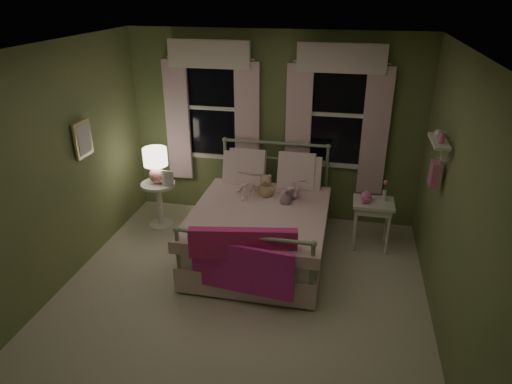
% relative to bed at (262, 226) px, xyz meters
% --- Properties ---
extents(room_shell, '(4.20, 4.20, 4.20)m').
position_rel_bed_xyz_m(room_shell, '(-0.06, -1.00, 0.92)').
color(room_shell, beige).
rests_on(room_shell, ground).
extents(bed, '(1.58, 2.04, 1.18)m').
position_rel_bed_xyz_m(bed, '(0.00, 0.00, 0.00)').
color(bed, white).
rests_on(bed, ground).
extents(pink_throw, '(1.10, 0.29, 0.71)m').
position_rel_bed_xyz_m(pink_throw, '(-0.00, -1.03, 0.23)').
color(pink_throw, '#DF2B7B').
rests_on(pink_throw, bed).
extents(child_left, '(0.29, 0.21, 0.77)m').
position_rel_bed_xyz_m(child_left, '(-0.28, 0.42, 0.57)').
color(child_left, '#F7D1DD').
rests_on(child_left, bed).
extents(child_right, '(0.39, 0.31, 0.75)m').
position_rel_bed_xyz_m(child_right, '(0.28, 0.42, 0.56)').
color(child_right, '#F7D1DD').
rests_on(child_right, bed).
extents(book_left, '(0.23, 0.17, 0.26)m').
position_rel_bed_xyz_m(book_left, '(-0.28, 0.17, 0.58)').
color(book_left, beige).
rests_on(book_left, child_left).
extents(book_right, '(0.22, 0.15, 0.26)m').
position_rel_bed_xyz_m(book_right, '(0.28, 0.17, 0.54)').
color(book_right, beige).
rests_on(book_right, child_right).
extents(teddy_bear, '(0.24, 0.20, 0.32)m').
position_rel_bed_xyz_m(teddy_bear, '(-0.00, 0.26, 0.41)').
color(teddy_bear, tan).
rests_on(teddy_bear, bed).
extents(nightstand_left, '(0.46, 0.46, 0.65)m').
position_rel_bed_xyz_m(nightstand_left, '(-1.52, 0.41, 0.03)').
color(nightstand_left, white).
rests_on(nightstand_left, ground).
extents(table_lamp, '(0.32, 0.32, 0.48)m').
position_rel_bed_xyz_m(table_lamp, '(-1.52, 0.41, 0.57)').
color(table_lamp, pink).
rests_on(table_lamp, nightstand_left).
extents(book_nightstand, '(0.17, 0.23, 0.02)m').
position_rel_bed_xyz_m(book_nightstand, '(-1.42, 0.33, 0.27)').
color(book_nightstand, beige).
rests_on(book_nightstand, nightstand_left).
extents(nightstand_right, '(0.50, 0.40, 0.64)m').
position_rel_bed_xyz_m(nightstand_right, '(1.34, 0.42, 0.17)').
color(nightstand_right, white).
rests_on(nightstand_right, ground).
extents(pink_toy, '(0.14, 0.20, 0.14)m').
position_rel_bed_xyz_m(pink_toy, '(1.24, 0.42, 0.32)').
color(pink_toy, pink).
rests_on(pink_toy, nightstand_right).
extents(bud_vase, '(0.06, 0.06, 0.28)m').
position_rel_bed_xyz_m(bud_vase, '(1.46, 0.47, 0.41)').
color(bud_vase, white).
rests_on(bud_vase, nightstand_right).
extents(window_left, '(1.34, 0.13, 1.96)m').
position_rel_bed_xyz_m(window_left, '(-0.91, 1.03, 1.24)').
color(window_left, black).
rests_on(window_left, room_shell).
extents(window_right, '(1.34, 0.13, 1.96)m').
position_rel_bed_xyz_m(window_right, '(0.79, 1.03, 1.24)').
color(window_right, black).
rests_on(window_right, room_shell).
extents(wall_shelf, '(0.15, 0.50, 0.60)m').
position_rel_bed_xyz_m(wall_shelf, '(1.84, -0.30, 1.14)').
color(wall_shelf, white).
rests_on(wall_shelf, room_shell).
extents(framed_picture, '(0.03, 0.32, 0.42)m').
position_rel_bed_xyz_m(framed_picture, '(-2.00, -0.40, 1.12)').
color(framed_picture, beige).
rests_on(framed_picture, room_shell).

